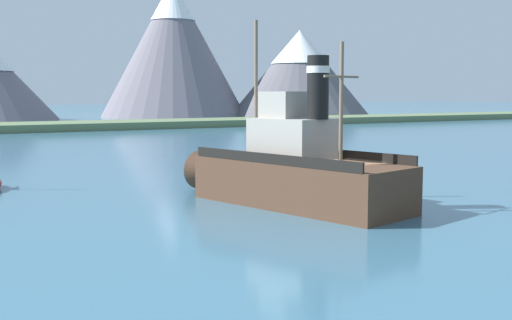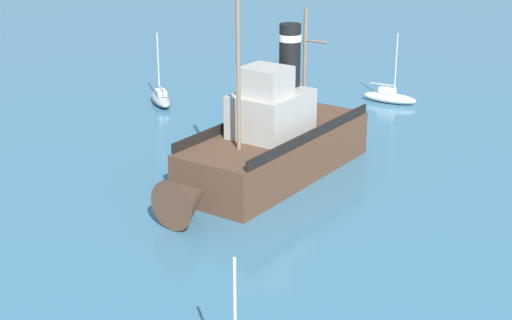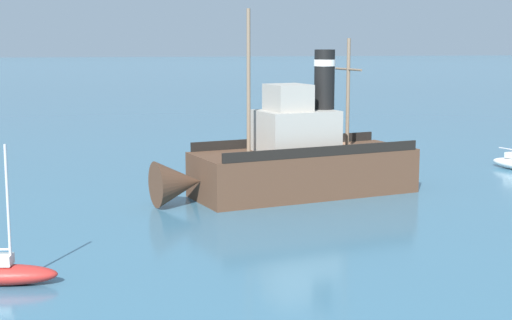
% 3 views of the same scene
% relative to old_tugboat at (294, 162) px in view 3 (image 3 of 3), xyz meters
% --- Properties ---
extents(ground_plane, '(600.00, 600.00, 0.00)m').
position_rel_old_tugboat_xyz_m(ground_plane, '(2.09, -2.64, -1.83)').
color(ground_plane, '#38667F').
extents(old_tugboat, '(7.40, 14.78, 9.90)m').
position_rel_old_tugboat_xyz_m(old_tugboat, '(0.00, 0.00, 0.00)').
color(old_tugboat, '#4C3323').
rests_on(old_tugboat, ground).
extents(sailboat_grey, '(3.94, 2.44, 4.90)m').
position_rel_old_tugboat_xyz_m(sailboat_grey, '(15.56, -3.62, -1.40)').
color(sailboat_grey, gray).
rests_on(sailboat_grey, ground).
extents(sailboat_red, '(1.65, 3.92, 4.90)m').
position_rel_old_tugboat_xyz_m(sailboat_red, '(-13.36, 13.32, -1.40)').
color(sailboat_red, '#B22823').
rests_on(sailboat_red, ground).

